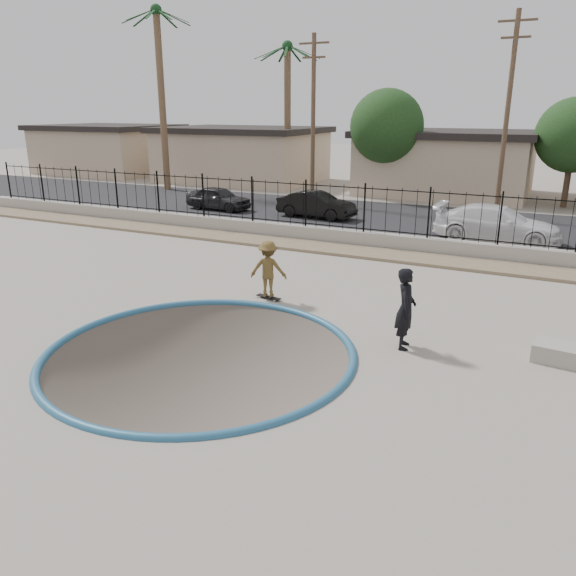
% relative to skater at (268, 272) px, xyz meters
% --- Properties ---
extents(ground, '(120.00, 120.00, 2.20)m').
position_rel_skater_xyz_m(ground, '(0.37, 9.00, -1.90)').
color(ground, gray).
rests_on(ground, ground).
extents(bowl_pit, '(6.84, 6.84, 1.80)m').
position_rel_skater_xyz_m(bowl_pit, '(0.37, -4.00, -0.80)').
color(bowl_pit, '#4E453B').
rests_on(bowl_pit, ground).
extents(coping_ring, '(7.04, 7.04, 0.20)m').
position_rel_skater_xyz_m(coping_ring, '(0.37, -4.00, -0.80)').
color(coping_ring, '#25587A').
rests_on(coping_ring, ground).
extents(rock_strip, '(42.00, 1.60, 0.11)m').
position_rel_skater_xyz_m(rock_strip, '(0.37, 6.20, -0.75)').
color(rock_strip, '#8B765B').
rests_on(rock_strip, ground).
extents(retaining_wall, '(42.00, 0.45, 0.60)m').
position_rel_skater_xyz_m(retaining_wall, '(0.37, 7.30, -0.50)').
color(retaining_wall, '#9C968A').
rests_on(retaining_wall, ground).
extents(fence, '(40.00, 0.04, 1.80)m').
position_rel_skater_xyz_m(fence, '(0.37, 7.30, 0.70)').
color(fence, black).
rests_on(fence, retaining_wall).
extents(street, '(90.00, 8.00, 0.04)m').
position_rel_skater_xyz_m(street, '(0.37, 14.00, -0.79)').
color(street, black).
rests_on(street, ground).
extents(house_west_far, '(10.60, 8.60, 3.90)m').
position_rel_skater_xyz_m(house_west_far, '(-27.63, 23.50, 1.17)').
color(house_west_far, tan).
rests_on(house_west_far, ground).
extents(house_west, '(11.60, 8.60, 3.90)m').
position_rel_skater_xyz_m(house_west, '(-14.63, 23.50, 1.17)').
color(house_west, tan).
rests_on(house_west, ground).
extents(house_center, '(10.60, 8.60, 3.90)m').
position_rel_skater_xyz_m(house_center, '(0.37, 23.50, 1.17)').
color(house_center, tan).
rests_on(house_center, ground).
extents(palm_left, '(2.30, 2.30, 11.30)m').
position_rel_skater_xyz_m(palm_left, '(-16.63, 17.00, 7.15)').
color(palm_left, brown).
rests_on(palm_left, ground).
extents(palm_mid, '(2.30, 2.30, 9.30)m').
position_rel_skater_xyz_m(palm_mid, '(-9.63, 21.00, 5.88)').
color(palm_mid, brown).
rests_on(palm_mid, ground).
extents(utility_pole_left, '(1.70, 0.24, 9.00)m').
position_rel_skater_xyz_m(utility_pole_left, '(-5.63, 16.00, 3.90)').
color(utility_pole_left, '#473323').
rests_on(utility_pole_left, ground).
extents(utility_pole_mid, '(1.70, 0.24, 9.50)m').
position_rel_skater_xyz_m(utility_pole_mid, '(4.37, 16.00, 4.15)').
color(utility_pole_mid, '#473323').
rests_on(utility_pole_mid, ground).
extents(street_tree_left, '(4.32, 4.32, 6.36)m').
position_rel_skater_xyz_m(street_tree_left, '(-2.63, 20.00, 3.38)').
color(street_tree_left, '#473323').
rests_on(street_tree_left, ground).
extents(street_tree_mid, '(3.96, 3.96, 5.83)m').
position_rel_skater_xyz_m(street_tree_mid, '(7.37, 21.00, 3.03)').
color(street_tree_mid, '#473323').
rests_on(street_tree_mid, ground).
extents(skater, '(1.16, 0.85, 1.61)m').
position_rel_skater_xyz_m(skater, '(0.00, 0.00, 0.00)').
color(skater, olive).
rests_on(skater, ground).
extents(skateboard, '(0.83, 0.34, 0.07)m').
position_rel_skater_xyz_m(skateboard, '(0.00, 0.00, -0.75)').
color(skateboard, black).
rests_on(skateboard, ground).
extents(videographer, '(0.59, 0.77, 1.88)m').
position_rel_skater_xyz_m(videographer, '(4.37, -1.66, 0.14)').
color(videographer, black).
rests_on(videographer, ground).
extents(concrete_ledge, '(1.66, 0.86, 0.40)m').
position_rel_skater_xyz_m(concrete_ledge, '(7.87, -1.00, -0.60)').
color(concrete_ledge, gray).
rests_on(concrete_ledge, ground).
extents(car_a, '(3.67, 1.66, 1.22)m').
position_rel_skater_xyz_m(car_a, '(-9.27, 11.84, -0.16)').
color(car_a, black).
rests_on(car_a, street).
extents(car_b, '(3.99, 1.64, 1.29)m').
position_rel_skater_xyz_m(car_b, '(-3.65, 12.00, -0.12)').
color(car_b, black).
rests_on(car_b, street).
extents(car_c, '(5.08, 2.27, 1.45)m').
position_rel_skater_xyz_m(car_c, '(5.00, 10.40, -0.04)').
color(car_c, white).
rests_on(car_c, street).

